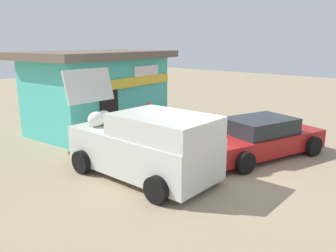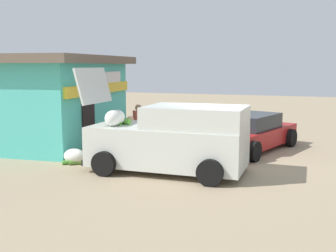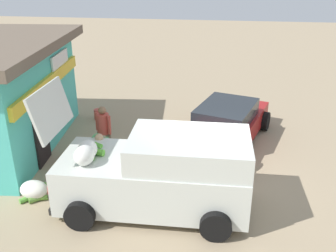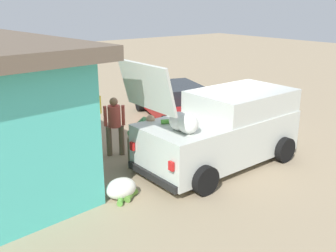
# 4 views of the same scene
# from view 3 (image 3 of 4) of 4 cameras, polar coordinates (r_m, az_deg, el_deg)

# --- Properties ---
(ground_plane) EXTENTS (60.00, 60.00, 0.00)m
(ground_plane) POSITION_cam_3_polar(r_m,az_deg,el_deg) (10.16, 6.36, -8.28)
(ground_plane) COLOR #9E896B
(delivery_van) EXTENTS (2.30, 4.57, 2.86)m
(delivery_van) POSITION_cam_3_polar(r_m,az_deg,el_deg) (8.67, -1.24, -6.98)
(delivery_van) COLOR silver
(delivery_van) RESTS_ON ground_plane
(parked_sedan) EXTENTS (4.77, 3.11, 1.27)m
(parked_sedan) POSITION_cam_3_polar(r_m,az_deg,el_deg) (12.08, 8.66, 0.18)
(parked_sedan) COLOR maroon
(parked_sedan) RESTS_ON ground_plane
(vendor_standing) EXTENTS (0.46, 0.51, 1.63)m
(vendor_standing) POSITION_cam_3_polar(r_m,az_deg,el_deg) (10.95, -9.66, -0.47)
(vendor_standing) COLOR #726047
(vendor_standing) RESTS_ON ground_plane
(customer_bending) EXTENTS (0.72, 0.70, 1.39)m
(customer_bending) POSITION_cam_3_polar(r_m,az_deg,el_deg) (10.07, -10.76, -3.38)
(customer_bending) COLOR #726047
(customer_bending) RESTS_ON ground_plane
(unloaded_banana_pile) EXTENTS (0.83, 0.72, 0.45)m
(unloaded_banana_pile) POSITION_cam_3_polar(r_m,az_deg,el_deg) (9.93, -19.45, -9.08)
(unloaded_banana_pile) COLOR silver
(unloaded_banana_pile) RESTS_ON ground_plane
(paint_bucket) EXTENTS (0.30, 0.30, 0.38)m
(paint_bucket) POSITION_cam_3_polar(r_m,az_deg,el_deg) (14.11, -10.45, 1.74)
(paint_bucket) COLOR #BF3F33
(paint_bucket) RESTS_ON ground_plane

